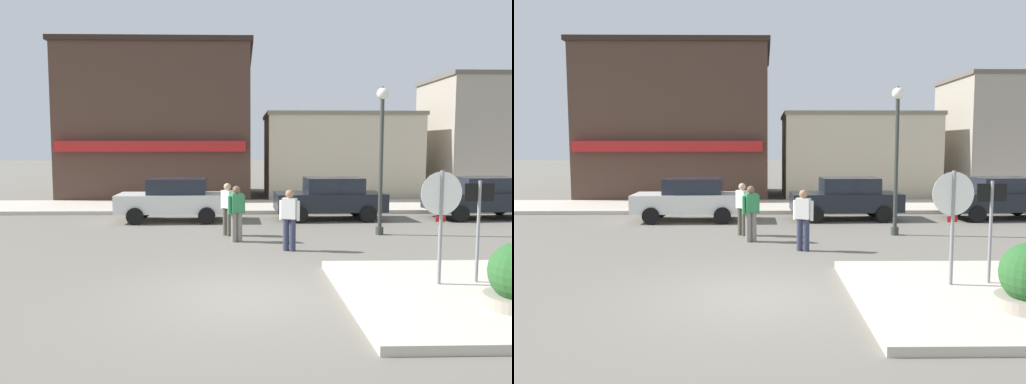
# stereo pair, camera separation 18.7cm
# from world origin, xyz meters

# --- Properties ---
(ground_plane) EXTENTS (160.00, 160.00, 0.00)m
(ground_plane) POSITION_xyz_m (0.00, 0.00, 0.00)
(ground_plane) COLOR #6B665B
(kerb_far) EXTENTS (80.00, 4.00, 0.15)m
(kerb_far) POSITION_xyz_m (0.00, 12.81, 0.07)
(kerb_far) COLOR beige
(kerb_far) RESTS_ON ground
(stop_sign) EXTENTS (0.82, 0.12, 2.30)m
(stop_sign) POSITION_xyz_m (3.60, 0.23, 1.52)
(stop_sign) COLOR gray
(stop_sign) RESTS_ON ground
(one_way_sign) EXTENTS (0.60, 0.08, 2.10)m
(one_way_sign) POSITION_xyz_m (4.38, 0.35, 1.33)
(one_way_sign) COLOR gray
(one_way_sign) RESTS_ON ground
(lamp_post) EXTENTS (0.36, 0.36, 4.54)m
(lamp_post) POSITION_xyz_m (4.13, 6.22, 2.96)
(lamp_post) COLOR #333833
(lamp_post) RESTS_ON ground
(parked_car_nearest) EXTENTS (4.04, 1.95, 1.56)m
(parked_car_nearest) POSITION_xyz_m (-2.58, 9.20, 0.81)
(parked_car_nearest) COLOR white
(parked_car_nearest) RESTS_ON ground
(parked_car_second) EXTENTS (4.07, 2.01, 1.56)m
(parked_car_second) POSITION_xyz_m (3.16, 9.44, 0.81)
(parked_car_second) COLOR black
(parked_car_second) RESTS_ON ground
(parked_car_third) EXTENTS (4.10, 2.08, 1.56)m
(parked_car_third) POSITION_xyz_m (8.94, 9.53, 0.81)
(parked_car_third) COLOR black
(parked_car_third) RESTS_ON ground
(pedestrian_crossing_near) EXTENTS (0.54, 0.34, 1.61)m
(pedestrian_crossing_near) POSITION_xyz_m (1.12, 3.95, 0.87)
(pedestrian_crossing_near) COLOR #2D334C
(pedestrian_crossing_near) RESTS_ON ground
(pedestrian_crossing_far) EXTENTS (0.53, 0.37, 1.61)m
(pedestrian_crossing_far) POSITION_xyz_m (-0.27, 5.22, 0.87)
(pedestrian_crossing_far) COLOR gray
(pedestrian_crossing_far) RESTS_ON ground
(pedestrian_kerb_side) EXTENTS (0.45, 0.46, 1.61)m
(pedestrian_kerb_side) POSITION_xyz_m (-0.56, 6.20, 0.87)
(pedestrian_kerb_side) COLOR #4C473D
(pedestrian_kerb_side) RESTS_ON ground
(building_corner_shop) EXTENTS (9.63, 7.99, 7.82)m
(building_corner_shop) POSITION_xyz_m (-4.39, 18.56, 3.91)
(building_corner_shop) COLOR #473328
(building_corner_shop) RESTS_ON ground
(building_storefront_left_near) EXTENTS (7.84, 5.75, 4.41)m
(building_storefront_left_near) POSITION_xyz_m (5.04, 18.05, 2.21)
(building_storefront_left_near) COLOR beige
(building_storefront_left_near) RESTS_ON ground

